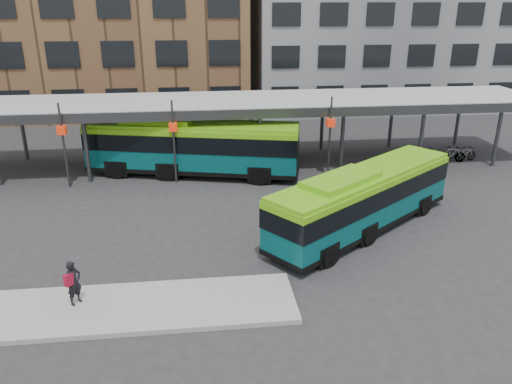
# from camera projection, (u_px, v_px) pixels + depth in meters

# --- Properties ---
(ground) EXTENTS (120.00, 120.00, 0.00)m
(ground) POSITION_uv_depth(u_px,v_px,m) (244.00, 260.00, 20.32)
(ground) COLOR #28282B
(ground) RESTS_ON ground
(boarding_island) EXTENTS (14.00, 3.00, 0.18)m
(boarding_island) POSITION_uv_depth(u_px,v_px,m) (91.00, 310.00, 16.90)
(boarding_island) COLOR gray
(boarding_island) RESTS_ON ground
(canopy) EXTENTS (40.00, 6.53, 4.80)m
(canopy) POSITION_uv_depth(u_px,v_px,m) (222.00, 104.00, 30.83)
(canopy) COLOR #999B9E
(canopy) RESTS_ON ground
(bus_front) EXTENTS (10.16, 8.44, 3.02)m
(bus_front) POSITION_uv_depth(u_px,v_px,m) (364.00, 198.00, 22.49)
(bus_front) COLOR #074C4E
(bus_front) RESTS_ON ground
(bus_rear) EXTENTS (12.85, 5.67, 3.47)m
(bus_rear) POSITION_uv_depth(u_px,v_px,m) (192.00, 146.00, 29.67)
(bus_rear) COLOR #074C4E
(bus_rear) RESTS_ON ground
(pedestrian) EXTENTS (0.66, 0.69, 1.60)m
(pedestrian) POSITION_uv_depth(u_px,v_px,m) (74.00, 283.00, 16.86)
(pedestrian) COLOR black
(pedestrian) RESTS_ON boarding_island
(bike_rack) EXTENTS (6.56, 1.69, 1.03)m
(bike_rack) POSITION_uv_depth(u_px,v_px,m) (428.00, 155.00, 32.62)
(bike_rack) COLOR slate
(bike_rack) RESTS_ON ground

